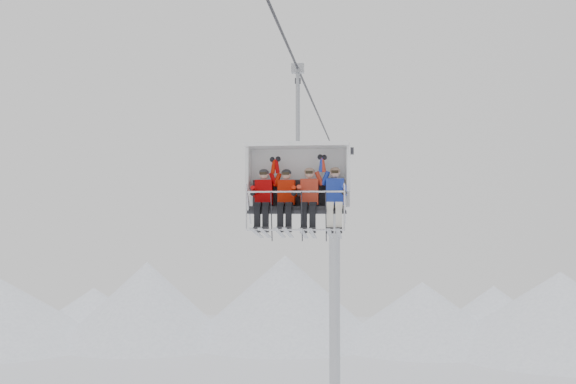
# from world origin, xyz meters

# --- Properties ---
(ridgeline) EXTENTS (72.00, 21.00, 7.00)m
(ridgeline) POSITION_xyz_m (-1.58, 42.05, 2.84)
(ridgeline) COLOR white
(ridgeline) RESTS_ON ground
(lift_tower_right) EXTENTS (2.00, 1.80, 13.48)m
(lift_tower_right) POSITION_xyz_m (0.00, 22.00, 5.78)
(lift_tower_right) COLOR #B2B4B9
(lift_tower_right) RESTS_ON ground
(haul_cable) EXTENTS (0.06, 50.00, 0.06)m
(haul_cable) POSITION_xyz_m (0.00, 0.00, 13.30)
(haul_cable) COLOR #2B2B30
(haul_cable) RESTS_ON lift_tower_left
(chairlift_carrier) EXTENTS (2.45, 1.17, 3.98)m
(chairlift_carrier) POSITION_xyz_m (0.00, 2.29, 10.69)
(chairlift_carrier) COLOR black
(chairlift_carrier) RESTS_ON haul_cable
(skier_far_left) EXTENTS (0.41, 1.69, 1.62)m
(skier_far_left) POSITION_xyz_m (-0.80, 1.98, 10.21)
(skier_far_left) COLOR #AE0102
(skier_far_left) RESTS_ON chairlift_carrier
(skier_center_left) EXTENTS (0.40, 1.69, 1.61)m
(skier_center_left) POSITION_xyz_m (-0.26, 1.98, 10.20)
(skier_center_left) COLOR #BD1802
(skier_center_left) RESTS_ON chairlift_carrier
(skier_center_right) EXTENTS (0.42, 1.69, 1.65)m
(skier_center_right) POSITION_xyz_m (0.29, 1.98, 10.22)
(skier_center_right) COLOR red
(skier_center_right) RESTS_ON chairlift_carrier
(skier_far_right) EXTENTS (0.42, 1.69, 1.66)m
(skier_far_right) POSITION_xyz_m (0.89, 1.98, 10.22)
(skier_far_right) COLOR #1E38B0
(skier_far_right) RESTS_ON chairlift_carrier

